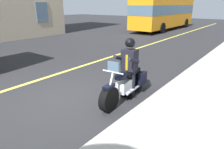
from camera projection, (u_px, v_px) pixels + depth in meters
name	position (u px, v px, depth m)	size (l,w,h in m)	color
ground_plane	(69.00, 98.00, 5.96)	(80.00, 80.00, 0.00)	#28282B
lane_center_stripe	(31.00, 83.00, 7.10)	(60.00, 0.16, 0.01)	#E5DB4C
motorcycle_main	(126.00, 84.00, 5.74)	(2.22, 0.69, 1.26)	black
rider_main	(129.00, 63.00, 5.70)	(0.65, 0.58, 1.74)	black
bus_near	(165.00, 12.00, 21.83)	(11.05, 2.70, 3.30)	orange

